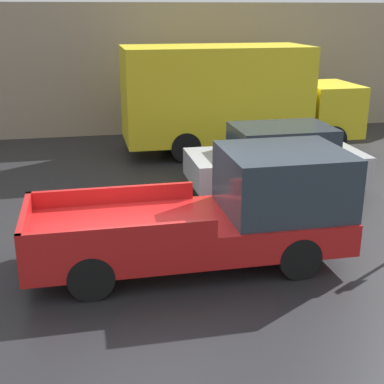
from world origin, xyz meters
The scene contains 5 objects.
ground_plane centered at (0.00, 0.00, 0.00)m, with size 60.00×60.00×0.00m, color #232326.
building_wall centered at (0.00, 10.39, 2.32)m, with size 28.00×0.15×4.64m.
pickup_truck centered at (1.47, -0.62, 0.95)m, with size 5.67×2.09×2.04m.
car centered at (3.87, 3.02, 0.85)m, with size 4.39×2.00×1.67m.
delivery_truck centered at (3.83, 7.24, 1.78)m, with size 7.62×2.55×3.34m.
Camera 1 is at (-0.90, -9.29, 4.40)m, focal length 50.00 mm.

